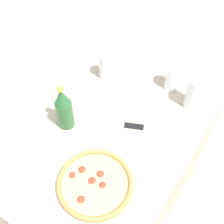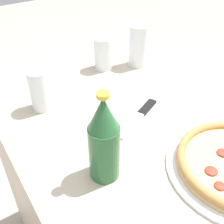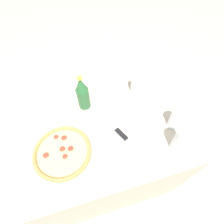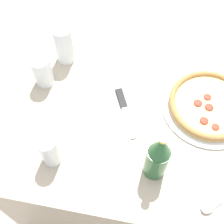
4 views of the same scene
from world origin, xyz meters
The scene contains 9 objects.
ground_plane centered at (0.00, 0.00, 0.00)m, with size 8.00×8.00×0.00m, color #A89E8E.
table centered at (0.00, 0.00, 0.37)m, with size 0.97×0.70×0.74m.
pizza_veggie centered at (-0.20, -0.10, 0.75)m, with size 0.34×0.34×0.04m.
glass_iced_tea centered at (0.29, 0.20, 0.80)m, with size 0.06×0.06×0.13m.
glass_cola centered at (0.36, -0.23, 0.81)m, with size 0.07×0.07×0.16m.
glass_orange_juice centered at (0.41, -0.10, 0.79)m, with size 0.07×0.07×0.12m.
beer_bottle centered at (-0.04, 0.17, 0.84)m, with size 0.07×0.07×0.23m.
knife centered at (0.09, -0.03, 0.74)m, with size 0.11×0.20×0.01m.
spoon centered at (-0.24, 0.25, 0.74)m, with size 0.14×0.12×0.02m.
Camera 3 is at (-0.06, -0.49, 1.58)m, focal length 28.00 mm.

